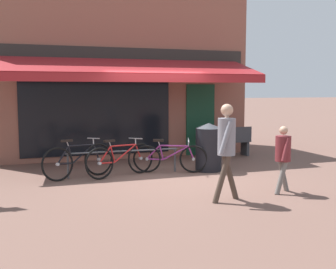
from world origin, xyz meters
The scene contains 10 objects.
ground_plane centered at (0.00, 0.00, 0.00)m, with size 160.00×160.00×0.00m, color brown.
shop_front centered at (-0.38, 4.24, 2.35)m, with size 7.47×4.74×4.71m.
bike_rack_rail centered at (-1.00, 0.52, 0.46)m, with size 2.59×0.04×0.57m.
bicycle_black centered at (-2.01, 0.51, 0.39)m, with size 1.66×0.79×0.88m.
bicycle_red centered at (-1.09, 0.41, 0.38)m, with size 1.72×0.79×0.85m.
bicycle_purple centered at (0.08, 0.41, 0.36)m, with size 1.67×0.77×0.81m.
pedestrian_adult centered at (0.19, -2.27, 1.06)m, with size 0.58×0.50×1.71m.
pedestrian_child centered at (1.46, -2.09, 0.77)m, with size 0.43×0.49×1.28m.
litter_bin centered at (1.05, 0.36, 0.58)m, with size 0.63×0.63×1.15m.
park_bench centered at (2.35, 2.09, 0.46)m, with size 1.62×0.52×0.87m.
Camera 1 is at (-3.13, -8.76, 1.94)m, focal length 45.00 mm.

